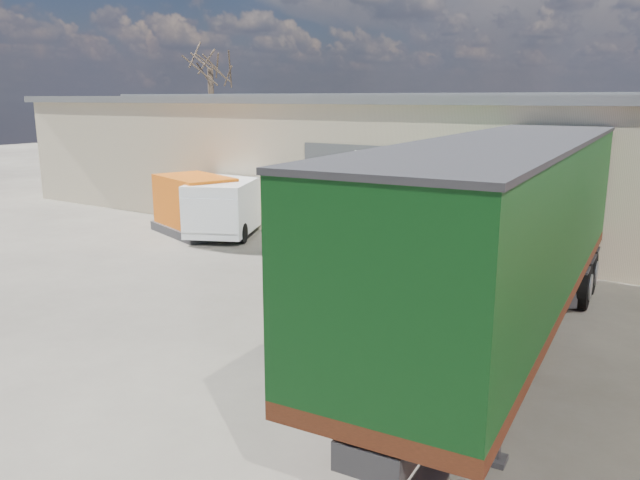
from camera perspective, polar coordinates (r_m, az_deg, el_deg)
The scene contains 7 objects.
ground at distance 14.13m, azimuth -11.14°, elevation -9.07°, with size 120.00×120.00×0.00m, color black.
warehouse at distance 29.64m, azimuth 2.14°, elevation 7.91°, with size 30.60×12.60×5.42m.
bare_tree at distance 40.12m, azimuth -10.07°, elevation 16.54°, with size 4.00×4.00×9.60m.
tractor_unit at distance 15.65m, azimuth 8.57°, elevation -0.46°, with size 5.70×5.54×3.93m.
box_trailer at distance 13.27m, azimuth 16.56°, elevation 1.40°, with size 3.88×13.53×4.44m.
panel_van at distance 24.68m, azimuth -8.34°, elevation 3.15°, with size 4.12×5.67×2.15m.
orange_skip at distance 24.92m, azimuth -11.34°, elevation 2.83°, with size 4.15×3.31×2.26m.
Camera 1 is at (9.32, -9.25, 5.22)m, focal length 35.00 mm.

